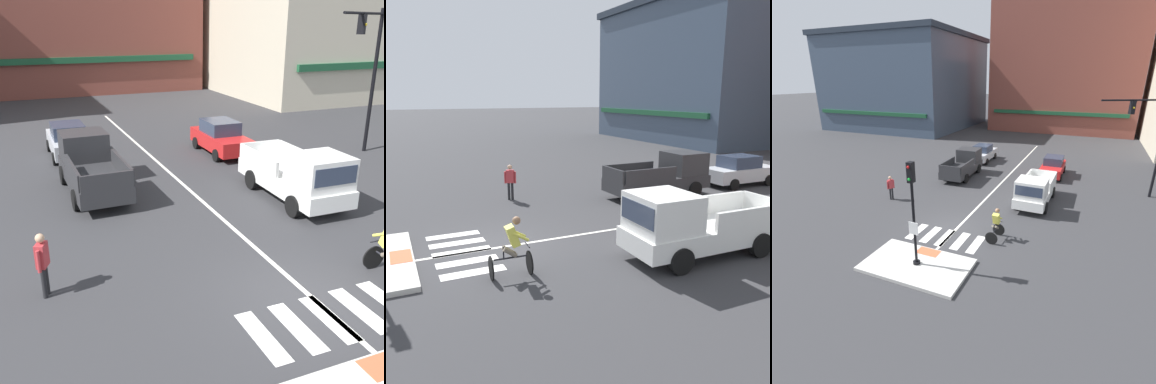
{
  "view_description": "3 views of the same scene",
  "coord_description": "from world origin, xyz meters",
  "views": [
    {
      "loc": [
        -6.09,
        -7.8,
        6.3
      ],
      "look_at": [
        -0.95,
        4.99,
        1.1
      ],
      "focal_mm": 42.78,
      "sensor_mm": 36.0,
      "label": 1
    },
    {
      "loc": [
        12.55,
        -2.9,
        4.78
      ],
      "look_at": [
        -1.5,
        3.82,
        1.14
      ],
      "focal_mm": 38.5,
      "sensor_mm": 36.0,
      "label": 2
    },
    {
      "loc": [
        6.41,
        -13.19,
        7.81
      ],
      "look_at": [
        -0.8,
        3.36,
        0.95
      ],
      "focal_mm": 27.92,
      "sensor_mm": 36.0,
      "label": 3
    }
  ],
  "objects": [
    {
      "name": "crosswalk_stripe_a",
      "position": [
        -1.73,
        -0.95,
        0.0
      ],
      "size": [
        0.44,
        1.8,
        0.01
      ],
      "primitive_type": "cube",
      "color": "silver",
      "rests_on": "ground"
    },
    {
      "name": "building_far_block",
      "position": [
        -23.95,
        32.87,
        7.25
      ],
      "size": [
        21.42,
        21.36,
        14.47
      ],
      "color": "#3D4C60",
      "rests_on": "ground"
    },
    {
      "name": "tactile_pad_front",
      "position": [
        0.0,
        -2.71,
        0.15
      ],
      "size": [
        1.1,
        0.6,
        0.01
      ],
      "primitive_type": "cube",
      "color": "#DB5B38",
      "rests_on": "traffic_island"
    },
    {
      "name": "pickup_truck_white_eastbound_mid",
      "position": [
        3.38,
        5.3,
        0.98
      ],
      "size": [
        2.11,
        5.12,
        2.08
      ],
      "color": "white",
      "rests_on": "ground"
    },
    {
      "name": "lane_centre_line",
      "position": [
        0.13,
        10.0,
        0.0
      ],
      "size": [
        0.14,
        28.0,
        0.01
      ],
      "primitive_type": "cube",
      "color": "silver",
      "rests_on": "ground"
    },
    {
      "name": "pickup_truck_charcoal_westbound_far",
      "position": [
        -3.44,
        9.46,
        0.98
      ],
      "size": [
        2.14,
        5.14,
        2.08
      ],
      "color": "#2D2D30",
      "rests_on": "ground"
    },
    {
      "name": "cyclist",
      "position": [
        2.45,
        -0.01,
        0.87
      ],
      "size": [
        0.72,
        1.13,
        1.68
      ],
      "color": "black",
      "rests_on": "ground"
    },
    {
      "name": "crosswalk_stripe_e",
      "position": [
        1.73,
        -0.95,
        0.0
      ],
      "size": [
        0.44,
        1.8,
        0.01
      ],
      "primitive_type": "cube",
      "color": "silver",
      "rests_on": "ground"
    },
    {
      "name": "crosswalk_stripe_c",
      "position": [
        0.0,
        -0.95,
        0.0
      ],
      "size": [
        0.44,
        1.8,
        0.01
      ],
      "primitive_type": "cube",
      "color": "silver",
      "rests_on": "ground"
    },
    {
      "name": "crosswalk_stripe_b",
      "position": [
        -0.86,
        -0.95,
        0.0
      ],
      "size": [
        0.44,
        1.8,
        0.01
      ],
      "primitive_type": "cube",
      "color": "silver",
      "rests_on": "ground"
    },
    {
      "name": "ground_plane",
      "position": [
        0.0,
        0.0,
        0.0
      ],
      "size": [
        300.0,
        300.0,
        0.0
      ],
      "primitive_type": "plane",
      "color": "#333335"
    },
    {
      "name": "pedestrian_at_curb_left",
      "position": [
        -5.82,
        2.37,
        0.98
      ],
      "size": [
        0.35,
        0.51,
        1.67
      ],
      "color": "black",
      "rests_on": "ground"
    },
    {
      "name": "crosswalk_stripe_d",
      "position": [
        0.86,
        -0.95,
        0.0
      ],
      "size": [
        0.44,
        1.8,
        0.01
      ],
      "primitive_type": "cube",
      "color": "silver",
      "rests_on": "ground"
    },
    {
      "name": "car_silver_westbound_distant",
      "position": [
        -3.6,
        14.62,
        0.81
      ],
      "size": [
        1.86,
        4.11,
        1.64
      ],
      "color": "silver",
      "rests_on": "ground"
    }
  ]
}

